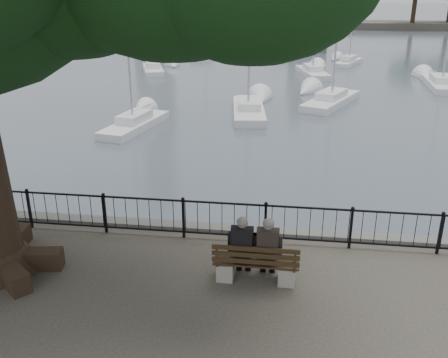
% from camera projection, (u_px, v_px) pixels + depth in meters
% --- Properties ---
extents(harbor, '(260.00, 260.00, 1.20)m').
position_uv_depth(harbor, '(227.00, 248.00, 12.88)').
color(harbor, '#55534F').
rests_on(harbor, ground).
extents(railing, '(22.06, 0.06, 1.00)m').
position_uv_depth(railing, '(224.00, 219.00, 12.03)').
color(railing, black).
rests_on(railing, ground).
extents(bench, '(1.79, 0.54, 0.94)m').
position_uv_depth(bench, '(256.00, 267.00, 10.42)').
color(bench, gray).
rests_on(bench, ground).
extents(person_left, '(0.44, 0.73, 1.49)m').
position_uv_depth(person_left, '(243.00, 249.00, 10.42)').
color(person_left, black).
rests_on(person_left, ground).
extents(person_right, '(0.44, 0.73, 1.49)m').
position_uv_depth(person_right, '(268.00, 251.00, 10.35)').
color(person_right, black).
rests_on(person_right, ground).
extents(lion_monument, '(5.95, 5.95, 8.79)m').
position_uv_depth(lion_monument, '(299.00, 29.00, 55.31)').
color(lion_monument, '#55534F').
rests_on(lion_monument, ground).
extents(sailboat_a, '(2.43, 5.32, 8.84)m').
position_uv_depth(sailboat_a, '(135.00, 123.00, 25.22)').
color(sailboat_a, white).
rests_on(sailboat_a, ground).
extents(sailboat_b, '(2.39, 6.14, 13.56)m').
position_uv_depth(sailboat_b, '(249.00, 108.00, 27.92)').
color(sailboat_b, white).
rests_on(sailboat_b, ground).
extents(sailboat_c, '(3.94, 6.17, 11.22)m').
position_uv_depth(sailboat_c, '(331.00, 100.00, 30.24)').
color(sailboat_c, white).
rests_on(sailboat_c, ground).
extents(sailboat_d, '(2.11, 6.20, 10.93)m').
position_uv_depth(sailboat_d, '(441.00, 83.00, 35.27)').
color(sailboat_d, white).
rests_on(sailboat_d, ground).
extents(sailboat_e, '(3.10, 5.44, 11.97)m').
position_uv_depth(sailboat_e, '(153.00, 68.00, 41.50)').
color(sailboat_e, white).
rests_on(sailboat_e, ground).
extents(sailboat_f, '(2.78, 5.76, 11.50)m').
position_uv_depth(sailboat_f, '(312.00, 71.00, 40.05)').
color(sailboat_f, white).
rests_on(sailboat_f, ground).
extents(sailboat_g, '(3.00, 4.91, 8.58)m').
position_uv_depth(sailboat_g, '(349.00, 61.00, 45.36)').
color(sailboat_g, white).
rests_on(sailboat_g, ground).
extents(sailboat_h, '(2.20, 5.03, 11.49)m').
position_uv_depth(sailboat_h, '(206.00, 56.00, 48.47)').
color(sailboat_h, white).
rests_on(sailboat_h, ground).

